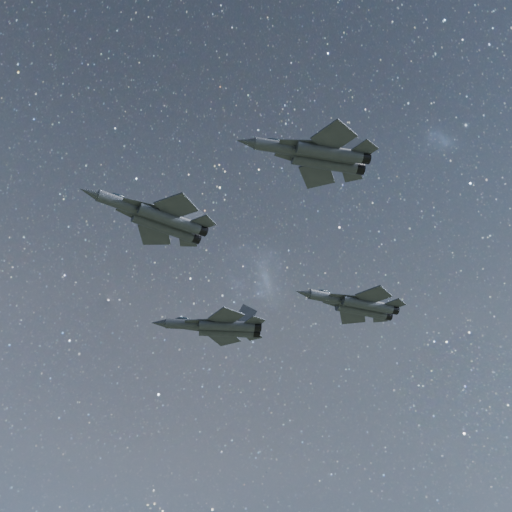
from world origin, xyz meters
TOP-DOWN VIEW (x-y plane):
  - jet_lead at (-14.53, -6.16)m, footprint 17.37×12.33m
  - jet_left at (4.16, 14.33)m, footprint 18.41×12.07m
  - jet_right at (-1.94, -23.95)m, footprint 16.46×11.12m
  - jet_slot at (20.86, -0.95)m, footprint 18.02×12.49m

SIDE VIEW (x-z plane):
  - jet_left at x=4.16m, z-range 144.95..149.69m
  - jet_lead at x=-14.53m, z-range 146.16..150.58m
  - jet_slot at x=20.86m, z-range 146.17..150.70m
  - jet_right at x=-1.94m, z-range 148.07..152.21m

